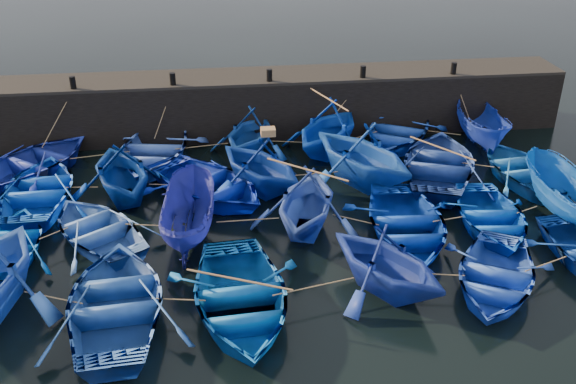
{
  "coord_description": "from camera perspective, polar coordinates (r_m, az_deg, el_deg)",
  "views": [
    {
      "loc": [
        -2.39,
        -16.27,
        11.08
      ],
      "look_at": [
        0.0,
        3.2,
        0.7
      ],
      "focal_mm": 40.0,
      "sensor_mm": 36.0,
      "label": 1
    }
  ],
  "objects": [
    {
      "name": "boat_10",
      "position": [
        23.9,
        6.62,
        3.51
      ],
      "size": [
        6.16,
        6.39,
        2.58
      ],
      "primitive_type": "imported",
      "rotation": [
        0.0,
        0.0,
        3.69
      ],
      "color": "#0F41A1",
      "rests_on": "ground"
    },
    {
      "name": "boat_5",
      "position": [
        28.38,
        16.88,
        5.54
      ],
      "size": [
        2.07,
        4.59,
        1.72
      ],
      "primitive_type": "imported",
      "rotation": [
        0.0,
        0.0,
        -0.09
      ],
      "color": "#183197",
      "rests_on": "ground"
    },
    {
      "name": "boat_18",
      "position": [
        22.19,
        17.58,
        -2.12
      ],
      "size": [
        3.68,
        4.82,
        0.93
      ],
      "primitive_type": "imported",
      "rotation": [
        0.0,
        0.0,
        -0.11
      ],
      "color": "#0641CD",
      "rests_on": "ground"
    },
    {
      "name": "bollard_4",
      "position": [
        29.06,
        14.51,
        10.6
      ],
      "size": [
        0.24,
        0.24,
        0.5
      ],
      "primitive_type": "cylinder",
      "color": "black",
      "rests_on": "quay_top"
    },
    {
      "name": "boat_9",
      "position": [
        23.3,
        -2.48,
        2.52
      ],
      "size": [
        5.39,
        5.54,
        2.22
      ],
      "primitive_type": "imported",
      "rotation": [
        0.0,
        0.0,
        3.74
      ],
      "color": "navy",
      "rests_on": "ground"
    },
    {
      "name": "boat_1",
      "position": [
        26.3,
        -11.94,
        3.69
      ],
      "size": [
        4.82,
        6.08,
        1.14
      ],
      "primitive_type": "imported",
      "rotation": [
        0.0,
        0.0,
        -0.18
      ],
      "color": "blue",
      "rests_on": "ground"
    },
    {
      "name": "mooring_ropes",
      "position": [
        23.73,
        -0.37,
        2.4
      ],
      "size": [
        18.24,
        12.14,
        2.1
      ],
      "color": "tan",
      "rests_on": "ground"
    },
    {
      "name": "loose_oars",
      "position": [
        21.82,
        4.44,
        2.48
      ],
      "size": [
        10.35,
        12.2,
        1.29
      ],
      "color": "#99724C",
      "rests_on": "ground"
    },
    {
      "name": "boat_3",
      "position": [
        26.37,
        3.58,
        5.76
      ],
      "size": [
        5.74,
        5.87,
        2.35
      ],
      "primitive_type": "imported",
      "rotation": [
        0.0,
        0.0,
        -0.63
      ],
      "color": "blue",
      "rests_on": "ground"
    },
    {
      "name": "boat_23",
      "position": [
        18.15,
        8.76,
        -6.08
      ],
      "size": [
        5.06,
        5.19,
        2.08
      ],
      "primitive_type": "imported",
      "rotation": [
        0.0,
        0.0,
        0.61
      ],
      "color": "navy",
      "rests_on": "ground"
    },
    {
      "name": "ground",
      "position": [
        19.83,
        1.13,
        -6.09
      ],
      "size": [
        120.0,
        120.0,
        0.0
      ],
      "primitive_type": "plane",
      "color": "black",
      "rests_on": "ground"
    },
    {
      "name": "boat_24",
      "position": [
        19.26,
        17.9,
        -7.1
      ],
      "size": [
        5.02,
        5.54,
        0.94
      ],
      "primitive_type": "imported",
      "rotation": [
        0.0,
        0.0,
        -0.5
      ],
      "color": "blue",
      "rests_on": "ground"
    },
    {
      "name": "boat_12",
      "position": [
        25.97,
        20.09,
        2.0
      ],
      "size": [
        3.84,
        5.0,
        0.96
      ],
      "primitive_type": "imported",
      "rotation": [
        0.0,
        0.0,
        3.26
      ],
      "color": "#175AA2",
      "rests_on": "ground"
    },
    {
      "name": "quay_wall",
      "position": [
        28.62,
        -1.8,
        7.78
      ],
      "size": [
        26.0,
        2.5,
        2.5
      ],
      "primitive_type": "cube",
      "color": "black",
      "rests_on": "ground"
    },
    {
      "name": "boat_2",
      "position": [
        26.35,
        -3.43,
        5.37
      ],
      "size": [
        4.57,
        4.85,
        2.03
      ],
      "primitive_type": "imported",
      "rotation": [
        0.0,
        0.0,
        -0.41
      ],
      "color": "navy",
      "rests_on": "ground"
    },
    {
      "name": "boat_22",
      "position": [
        17.43,
        -4.34,
        -9.35
      ],
      "size": [
        4.19,
        5.63,
        1.12
      ],
      "primitive_type": "imported",
      "rotation": [
        0.0,
        0.0,
        0.06
      ],
      "color": "#064D9E",
      "rests_on": "ground"
    },
    {
      "name": "bollard_2",
      "position": [
        27.25,
        -1.67,
        10.34
      ],
      "size": [
        0.24,
        0.24,
        0.5
      ],
      "primitive_type": "cylinder",
      "color": "black",
      "rests_on": "quay_top"
    },
    {
      "name": "boat_17",
      "position": [
        20.99,
        10.46,
        -2.78
      ],
      "size": [
        4.09,
        5.45,
        1.07
      ],
      "primitive_type": "imported",
      "rotation": [
        0.0,
        0.0,
        -0.08
      ],
      "color": "#032990",
      "rests_on": "ground"
    },
    {
      "name": "boat_19",
      "position": [
        23.46,
        23.33,
        -0.35
      ],
      "size": [
        1.96,
        4.64,
        1.76
      ],
      "primitive_type": "imported",
      "rotation": [
        0.0,
        0.0,
        3.2
      ],
      "color": "#0B4AA4",
      "rests_on": "ground"
    },
    {
      "name": "boat_8",
      "position": [
        23.25,
        -7.14,
        0.71
      ],
      "size": [
        6.27,
        6.44,
        1.09
      ],
      "primitive_type": "imported",
      "rotation": [
        0.0,
        0.0,
        0.71
      ],
      "color": "#0823AD",
      "rests_on": "ground"
    },
    {
      "name": "bollard_3",
      "position": [
        27.89,
        6.68,
        10.58
      ],
      "size": [
        0.24,
        0.24,
        0.5
      ],
      "primitive_type": "cylinder",
      "color": "black",
      "rests_on": "quay_top"
    },
    {
      "name": "boat_13",
      "position": [
        21.56,
        -23.5,
        -4.28
      ],
      "size": [
        3.06,
        4.24,
        0.87
      ],
      "primitive_type": "imported",
      "rotation": [
        0.0,
        0.0,
        3.13
      ],
      "color": "#00409F",
      "rests_on": "ground"
    },
    {
      "name": "boat_21",
      "position": [
        17.86,
        -14.94,
        -9.33
      ],
      "size": [
        4.22,
        5.64,
        1.12
      ],
      "primitive_type": "imported",
      "rotation": [
        0.0,
        0.0,
        3.21
      ],
      "color": "#1D4891",
      "rests_on": "ground"
    },
    {
      "name": "boat_7",
      "position": [
        23.44,
        -14.58,
        1.83
      ],
      "size": [
        4.84,
        5.23,
        2.27
      ],
      "primitive_type": "imported",
      "rotation": [
        0.0,
        0.0,
        3.45
      ],
      "color": "navy",
      "rests_on": "ground"
    },
    {
      "name": "boat_16",
      "position": [
        20.76,
        1.64,
        -0.83
      ],
      "size": [
        4.79,
        5.16,
        2.23
      ],
      "primitive_type": "imported",
      "rotation": [
        0.0,
        0.0,
        -0.32
      ],
      "color": "#2D4CAC",
      "rests_on": "ground"
    },
    {
      "name": "boat_14",
      "position": [
        21.43,
        -16.6,
        -3.1
      ],
      "size": [
        5.2,
        5.54,
        0.93
      ],
      "primitive_type": "imported",
      "rotation": [
        0.0,
        0.0,
        3.74
      ],
      "color": "blue",
      "rests_on": "ground"
    },
    {
      "name": "wooden_crate",
      "position": [
        22.82,
        -1.79,
        5.38
      ],
      "size": [
        0.52,
        0.42,
        0.26
      ],
      "primitive_type": "cube",
      "color": "olive",
      "rests_on": "boat_9"
    },
    {
      "name": "boat_11",
      "position": [
        25.22,
        13.37,
        2.51
      ],
      "size": [
        5.86,
        6.8,
        1.19
      ],
      "primitive_type": "imported",
      "rotation": [
        0.0,
        0.0,
        2.78
      ],
      "color": "navy",
      "rests_on": "ground"
    },
    {
      "name": "boat_4",
      "position": [
        28.03,
        9.69,
        5.41
      ],
      "size": [
        5.91,
        6.47,
        1.1
      ],
      "primitive_type": "imported",
      "rotation": [
        0.0,
        0.0,
        -0.52
      ],
      "color": "#143996",
      "rests_on": "ground"
    },
    {
      "name": "boat_0",
      "position": [
        26.65,
        -21.58,
        2.52
      ],
      "size": [
        6.13,
        6.39,
        1.08
      ],
      "primitive_type": "imported",
      "rotation": [
        0.0,
        0.0,
        2.48
      ],
      "color": "navy",
      "rests_on": "ground"
    },
    {
      "name": "boat_6",
      "position": [
        24.38,
        -21.18,
        0.22
      ],
      "size": [
        3.77,
        5.2,
        1.06
      ],
      "primitive_type": "imported",
      "rotation": [
        0.0,
        0.0,
        3.16
      ],
      "color": "blue",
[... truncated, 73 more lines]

